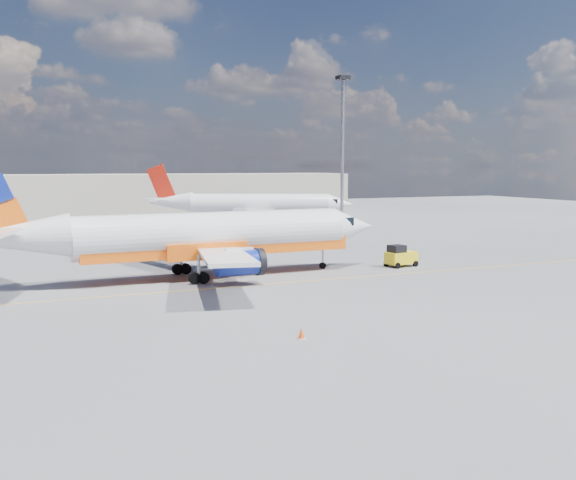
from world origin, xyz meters
name	(u,v)px	position (x,y,z in m)	size (l,w,h in m)	color
ground	(312,288)	(0.00, 0.00, 0.00)	(240.00, 240.00, 0.00)	#58585C
taxi_line	(296,282)	(0.00, 3.00, 0.01)	(70.00, 0.15, 0.01)	yellow
terminal_main	(165,195)	(5.00, 75.00, 4.00)	(70.00, 14.00, 8.00)	beige
main_jet	(201,236)	(-6.69, 7.88, 3.58)	(35.43, 28.02, 10.74)	white
second_jet	(254,206)	(13.63, 50.33, 3.29)	(31.91, 24.00, 9.86)	white
gse_tug	(400,256)	(12.36, 6.55, 0.98)	(3.13, 2.21, 2.08)	black
traffic_cone	(301,334)	(-6.82, -13.07, 0.29)	(0.43, 0.43, 0.60)	white
floodlight_mast	(342,141)	(20.34, 33.42, 12.92)	(1.57, 1.57, 21.55)	gray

